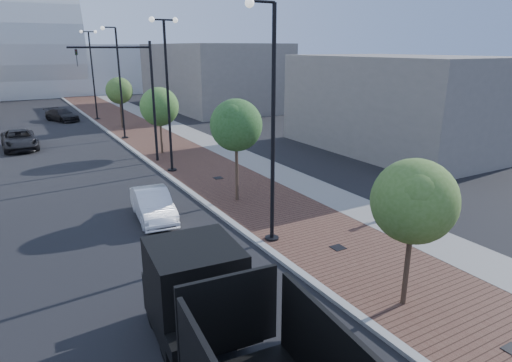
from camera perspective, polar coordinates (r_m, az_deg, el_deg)
sidewalk at (r=46.13m, az=-14.88°, el=6.98°), size 7.00×140.00×0.12m
concrete_strip at (r=46.89m, az=-11.69°, el=7.35°), size 2.40×140.00×0.13m
curb at (r=45.37m, az=-19.16°, el=6.46°), size 0.30×140.00×0.14m
white_sedan at (r=20.74m, az=-13.21°, el=-3.01°), size 1.91×4.35×1.39m
dark_car_mid at (r=38.93m, az=-28.32°, el=4.74°), size 2.56×5.29×1.45m
dark_car_far at (r=51.91m, az=-23.86°, el=7.84°), size 3.52×4.91×1.32m
pedestrian at (r=21.03m, az=17.35°, el=-2.72°), size 0.60×0.40×1.63m
streetlight_1 at (r=16.77m, az=1.89°, el=5.68°), size 1.44×0.56×9.21m
streetlight_2 at (r=27.57m, az=-11.34°, el=10.82°), size 1.72×0.56×9.28m
streetlight_3 at (r=39.10m, az=-17.29°, el=11.42°), size 1.44×0.56×9.21m
streetlight_4 at (r=50.83m, az=-20.38°, el=12.80°), size 1.72×0.56×9.28m
traffic_mast at (r=30.15m, az=-14.89°, el=11.40°), size 5.09×0.20×8.00m
tree_0 at (r=13.35m, az=19.85°, el=-2.47°), size 2.49×2.46×4.66m
tree_1 at (r=21.71m, az=-2.51°, el=7.23°), size 2.59×2.57×5.26m
tree_2 at (r=32.79m, az=-12.34°, el=9.38°), size 2.77×2.77×4.90m
tree_3 at (r=44.29m, az=-17.24°, el=11.11°), size 2.51×2.49×4.92m
convention_center at (r=89.21m, az=-26.75°, el=14.21°), size 50.00×30.00×50.00m
commercial_block_ne at (r=59.26m, az=-5.87°, el=13.39°), size 12.00×22.00×8.00m
commercial_block_e at (r=35.74m, az=17.79°, el=9.56°), size 10.00×16.00×7.00m
utility_cover_1 at (r=17.65m, az=10.58°, el=-8.47°), size 0.50×0.50×0.02m
utility_cover_2 at (r=26.39m, az=-4.93°, el=0.41°), size 0.50×0.50×0.02m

